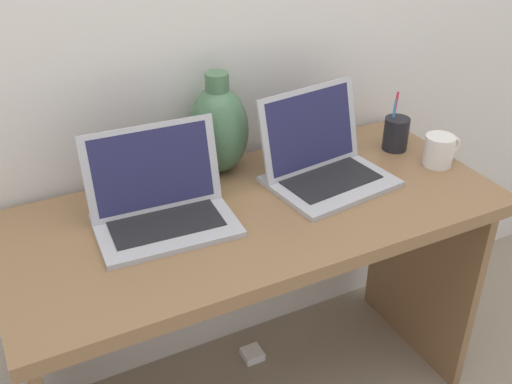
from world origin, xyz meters
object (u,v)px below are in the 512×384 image
at_px(laptop_left, 160,199).
at_px(pen_cup, 396,133).
at_px(power_brick, 252,354).
at_px(laptop_right, 321,157).
at_px(green_vase, 219,129).
at_px(coffee_mug, 439,150).

relative_size(laptop_left, pen_cup, 1.95).
bearing_deg(power_brick, laptop_right, -34.19).
relative_size(green_vase, pen_cup, 1.62).
height_order(laptop_right, coffee_mug, laptop_right).
distance_m(coffee_mug, power_brick, 0.97).
distance_m(laptop_right, green_vase, 0.30).
bearing_deg(green_vase, laptop_right, -35.74).
distance_m(laptop_left, laptop_right, 0.48).
bearing_deg(green_vase, power_brick, -38.97).
bearing_deg(pen_cup, power_brick, 172.35).
height_order(laptop_right, pen_cup, laptop_right).
distance_m(coffee_mug, pen_cup, 0.15).
xyz_separation_m(laptop_left, power_brick, (0.32, 0.12, -0.81)).
bearing_deg(green_vase, pen_cup, -12.76).
height_order(pen_cup, power_brick, pen_cup).
relative_size(laptop_left, power_brick, 5.17).
distance_m(laptop_left, coffee_mug, 0.85).
height_order(coffee_mug, power_brick, coffee_mug).
relative_size(laptop_left, laptop_right, 0.99).
distance_m(laptop_right, power_brick, 0.83).
relative_size(green_vase, coffee_mug, 2.38).
xyz_separation_m(laptop_left, green_vase, (0.24, 0.18, 0.07)).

